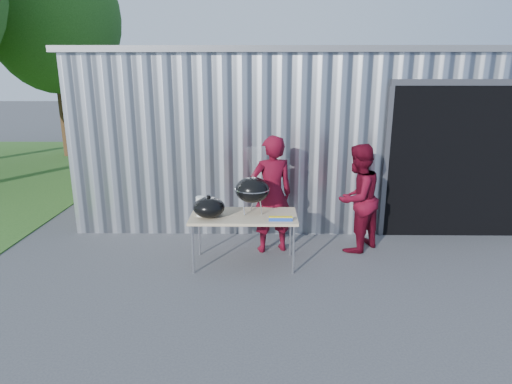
{
  "coord_description": "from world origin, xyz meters",
  "views": [
    {
      "loc": [
        0.01,
        -5.25,
        2.67
      ],
      "look_at": [
        -0.07,
        0.62,
        1.05
      ],
      "focal_mm": 30.0,
      "sensor_mm": 36.0,
      "label": 1
    }
  ],
  "objects_px": {
    "person_cook": "(272,195)",
    "person_bystander": "(357,198)",
    "folding_table": "(244,218)",
    "kettle_grill": "(252,185)"
  },
  "relations": [
    {
      "from": "kettle_grill",
      "to": "person_cook",
      "type": "height_order",
      "value": "person_cook"
    },
    {
      "from": "folding_table",
      "to": "person_bystander",
      "type": "bearing_deg",
      "value": 18.13
    },
    {
      "from": "person_cook",
      "to": "person_bystander",
      "type": "distance_m",
      "value": 1.32
    },
    {
      "from": "kettle_grill",
      "to": "person_bystander",
      "type": "relative_size",
      "value": 0.57
    },
    {
      "from": "person_cook",
      "to": "person_bystander",
      "type": "height_order",
      "value": "person_cook"
    },
    {
      "from": "kettle_grill",
      "to": "person_cook",
      "type": "bearing_deg",
      "value": 57.03
    },
    {
      "from": "person_bystander",
      "to": "folding_table",
      "type": "bearing_deg",
      "value": -25.39
    },
    {
      "from": "folding_table",
      "to": "person_cook",
      "type": "bearing_deg",
      "value": 51.8
    },
    {
      "from": "kettle_grill",
      "to": "person_bystander",
      "type": "distance_m",
      "value": 1.7
    },
    {
      "from": "kettle_grill",
      "to": "folding_table",
      "type": "bearing_deg",
      "value": -147.58
    }
  ]
}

